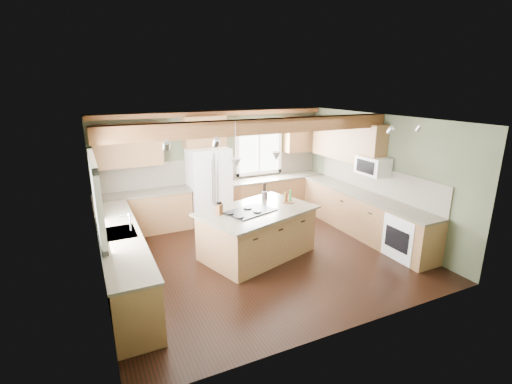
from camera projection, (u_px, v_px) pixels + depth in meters
name	position (u px, v px, depth m)	size (l,w,h in m)	color
floor	(261.00, 256.00, 7.15)	(5.60, 5.60, 0.00)	black
ceiling	(261.00, 120.00, 6.42)	(5.60, 5.60, 0.00)	silver
wall_back	(215.00, 165.00, 8.95)	(5.60, 5.60, 0.00)	#454B35
wall_left	(96.00, 214.00, 5.63)	(5.00, 5.00, 0.00)	#454B35
wall_right	(378.00, 176.00, 7.94)	(5.00, 5.00, 0.00)	#454B35
ceiling_beam	(259.00, 127.00, 6.54)	(5.55, 0.26, 0.26)	#522B17
soffit_trim	(215.00, 113.00, 8.52)	(5.55, 0.20, 0.10)	#522B17
backsplash_back	(216.00, 169.00, 8.97)	(5.58, 0.03, 0.58)	brown
backsplash_right	(375.00, 179.00, 8.01)	(0.03, 3.70, 0.58)	brown
base_cab_back_left	(145.00, 213.00, 8.20)	(2.02, 0.60, 0.88)	brown
counter_back_left	(143.00, 193.00, 8.07)	(2.06, 0.64, 0.04)	#433C31
base_cab_back_right	(275.00, 195.00, 9.55)	(2.62, 0.60, 0.88)	brown
counter_back_right	(275.00, 178.00, 9.42)	(2.66, 0.64, 0.04)	#433C31
base_cab_left	(122.00, 260.00, 6.04)	(0.60, 3.70, 0.88)	brown
counter_left	(119.00, 234.00, 5.91)	(0.64, 3.74, 0.04)	#433C31
base_cab_right	(362.00, 215.00, 8.10)	(0.60, 3.70, 0.88)	brown
counter_right	(364.00, 195.00, 7.97)	(0.64, 3.74, 0.04)	#433C31
upper_cab_back_left	(128.00, 145.00, 7.80)	(1.40, 0.35, 0.90)	brown
upper_cab_over_fridge	(204.00, 131.00, 8.44)	(0.96, 0.35, 0.70)	brown
upper_cab_right	(347.00, 140.00, 8.47)	(0.35, 2.20, 0.90)	brown
upper_cab_back_corner	(301.00, 134.00, 9.57)	(0.90, 0.35, 0.90)	brown
window_left	(95.00, 197.00, 5.61)	(0.04, 1.60, 1.05)	white
window_back	(259.00, 152.00, 9.34)	(1.10, 0.04, 1.00)	white
sink	(119.00, 233.00, 5.91)	(0.50, 0.65, 0.03)	#262628
faucet	(130.00, 223.00, 5.94)	(0.02, 0.02, 0.28)	#B2B2B7
dishwasher	(135.00, 301.00, 4.92)	(0.60, 0.60, 0.84)	white
oven	(409.00, 237.00, 6.98)	(0.60, 0.72, 0.84)	white
microwave	(373.00, 166.00, 7.74)	(0.40, 0.70, 0.38)	white
pendant_left	(236.00, 163.00, 6.37)	(0.18, 0.18, 0.16)	#B2B2B7
pendant_right	(276.00, 156.00, 7.02)	(0.18, 0.18, 0.16)	#B2B2B7
refrigerator	(209.00, 186.00, 8.61)	(0.90, 0.74, 1.80)	white
island	(257.00, 233.00, 7.10)	(2.00, 1.22, 0.88)	brown
island_top	(257.00, 211.00, 6.97)	(2.14, 1.36, 0.04)	#433C31
cooktop	(250.00, 211.00, 6.85)	(0.87, 0.58, 0.02)	black
knife_block	(219.00, 209.00, 6.68)	(0.12, 0.09, 0.20)	brown
utensil_crock	(265.00, 195.00, 7.60)	(0.11, 0.11, 0.15)	#453F37
bottle_tray	(288.00, 197.00, 7.38)	(0.26, 0.26, 0.23)	brown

